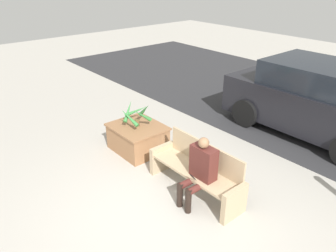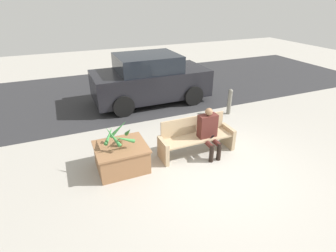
{
  "view_description": "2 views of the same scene",
  "coord_description": "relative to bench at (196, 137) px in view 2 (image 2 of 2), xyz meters",
  "views": [
    {
      "loc": [
        3.14,
        -2.53,
        3.49
      ],
      "look_at": [
        -1.23,
        1.17,
        0.72
      ],
      "focal_mm": 35.0,
      "sensor_mm": 36.0,
      "label": 1
    },
    {
      "loc": [
        -2.81,
        -3.86,
        3.42
      ],
      "look_at": [
        -0.67,
        1.21,
        0.65
      ],
      "focal_mm": 28.0,
      "sensor_mm": 36.0,
      "label": 2
    }
  ],
  "objects": [
    {
      "name": "person_seated",
      "position": [
        0.23,
        -0.18,
        0.22
      ],
      "size": [
        0.44,
        0.57,
        1.15
      ],
      "color": "#51231E",
      "rests_on": "ground_plane"
    },
    {
      "name": "potted_plant",
      "position": [
        -1.81,
        0.04,
        0.42
      ],
      "size": [
        0.64,
        0.65,
        0.51
      ],
      "color": "brown",
      "rests_on": "planter_box"
    },
    {
      "name": "bollard_post",
      "position": [
        2.05,
        1.6,
        0.03
      ],
      "size": [
        0.14,
        0.14,
        0.82
      ],
      "color": "slate",
      "rests_on": "ground_plane"
    },
    {
      "name": "ground_plane",
      "position": [
        0.09,
        -0.86,
        -0.41
      ],
      "size": [
        30.0,
        30.0,
        0.0
      ],
      "primitive_type": "plane",
      "color": "#ADA89E"
    },
    {
      "name": "parked_car",
      "position": [
        0.12,
        3.59,
        0.4
      ],
      "size": [
        3.92,
        1.98,
        1.65
      ],
      "color": "black",
      "rests_on": "ground_plane"
    },
    {
      "name": "planter_box",
      "position": [
        -1.79,
        0.04,
        -0.11
      ],
      "size": [
        1.09,
        0.94,
        0.56
      ],
      "color": "#936642",
      "rests_on": "ground_plane"
    },
    {
      "name": "road_surface",
      "position": [
        0.09,
        5.09,
        -0.4
      ],
      "size": [
        20.0,
        6.0,
        0.01
      ],
      "primitive_type": "cube",
      "color": "#2D2D30",
      "rests_on": "ground_plane"
    },
    {
      "name": "bench",
      "position": [
        0.0,
        0.0,
        0.0
      ],
      "size": [
        1.82,
        0.52,
        0.86
      ],
      "color": "tan",
      "rests_on": "ground_plane"
    }
  ]
}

